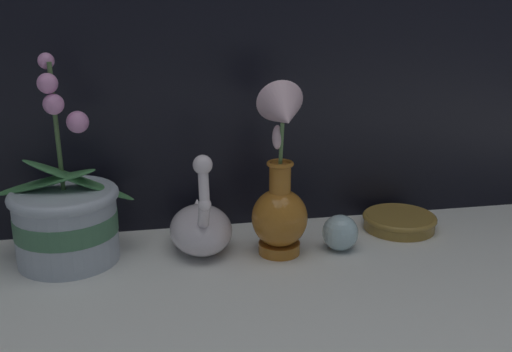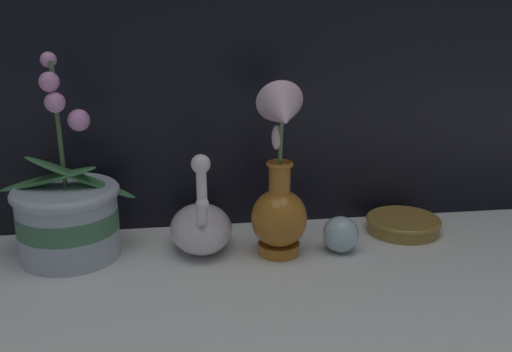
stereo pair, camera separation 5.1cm
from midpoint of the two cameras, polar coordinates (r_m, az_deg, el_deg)
ground_plane at (r=1.03m, az=-1.13°, el=-10.00°), size 2.80×2.80×0.00m
orchid_potted_plant at (r=1.13m, az=-18.89°, el=-3.76°), size 0.26×0.19×0.37m
swan_figurine at (r=1.13m, az=-6.58°, el=-4.73°), size 0.12×0.20×0.21m
blue_vase at (r=1.08m, az=1.02°, el=-1.40°), size 0.10×0.12×0.32m
glass_sphere at (r=1.14m, az=6.75°, el=-5.39°), size 0.07×0.07×0.07m
amber_dish at (r=1.26m, az=12.38°, el=-4.17°), size 0.15×0.15×0.03m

